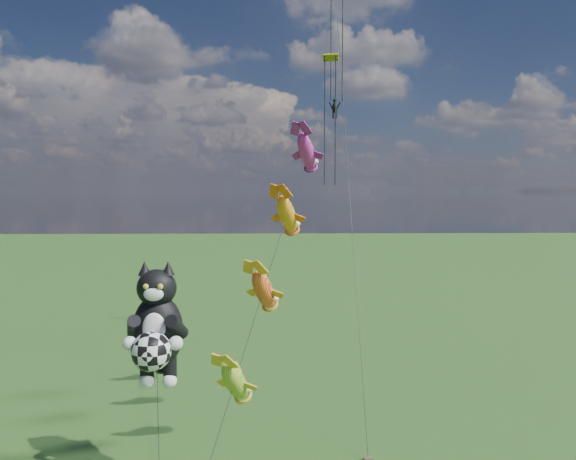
{
  "coord_description": "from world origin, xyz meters",
  "views": [
    {
      "loc": [
        10.29,
        -20.73,
        12.82
      ],
      "look_at": [
        11.24,
        12.44,
        10.54
      ],
      "focal_mm": 35.0,
      "sensor_mm": 36.0,
      "label": 1
    }
  ],
  "objects": [
    {
      "name": "parafoil_rig",
      "position": [
        14.83,
        19.65,
        20.13
      ],
      "size": [
        2.01,
        17.55,
        28.05
      ],
      "rotation": [
        0.0,
        0.0,
        0.07
      ],
      "color": "brown",
      "rests_on": "ground"
    },
    {
      "name": "cat_kite_rig",
      "position": [
        5.38,
        2.79,
        7.09
      ],
      "size": [
        2.49,
        4.18,
        9.87
      ],
      "rotation": [
        0.0,
        0.0,
        0.19
      ],
      "color": "brown",
      "rests_on": "ground"
    },
    {
      "name": "fish_windsock_rig",
      "position": [
        10.46,
        5.72,
        9.99
      ],
      "size": [
        6.3,
        14.76,
        17.8
      ],
      "rotation": [
        0.0,
        0.0,
        -0.07
      ],
      "color": "brown",
      "rests_on": "ground"
    }
  ]
}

